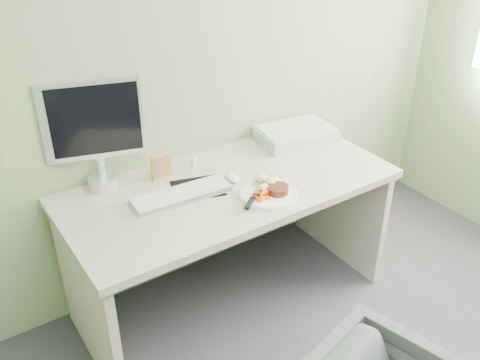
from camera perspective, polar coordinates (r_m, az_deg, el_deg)
wall_back at (r=2.63m, az=-5.88°, el=14.90°), size 3.50×0.00×3.50m
desk at (r=2.66m, az=-1.11°, el=-3.78°), size 1.60×0.75×0.73m
plate at (r=2.47m, az=3.08°, el=-1.50°), size 0.27×0.27×0.01m
steak at (r=2.47m, az=4.01°, el=-1.01°), size 0.13×0.13×0.03m
potato_pile at (r=2.51m, az=2.68°, el=0.13°), size 0.16×0.14×0.07m
carrot_heap at (r=2.42m, az=2.31°, el=-1.49°), size 0.08×0.07×0.04m
steak_knife at (r=2.40m, az=1.33°, el=-2.00°), size 0.21×0.16×0.02m
mousepad at (r=2.53m, az=-4.53°, el=-0.86°), size 0.28×0.26×0.00m
keyboard at (r=2.47m, az=-6.24°, el=-1.51°), size 0.47×0.16×0.02m
computer_mouse at (r=2.58m, az=-0.82°, el=0.27°), size 0.07×0.11×0.03m
photo_frame at (r=2.61m, az=-8.37°, el=1.52°), size 0.11×0.02×0.14m
eyedrop_bottle at (r=2.72m, az=-4.91°, el=2.14°), size 0.02×0.02×0.07m
scanner at (r=3.00m, az=5.97°, el=4.85°), size 0.45×0.33×0.06m
monitor at (r=2.49m, az=-15.31°, el=5.29°), size 0.44×0.18×0.53m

